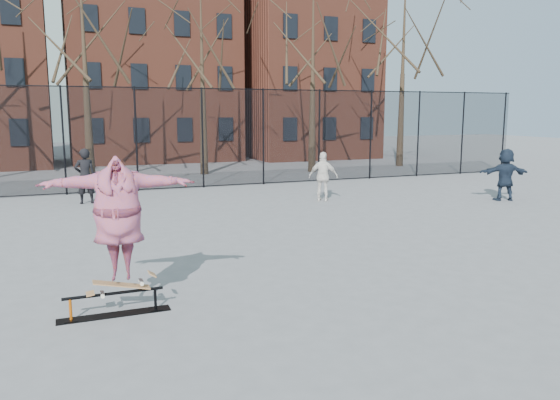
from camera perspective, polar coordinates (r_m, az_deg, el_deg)
name	(u,v)px	position (r m, az deg, el deg)	size (l,w,h in m)	color
ground	(316,283)	(9.99, 3.83, -8.62)	(100.00, 100.00, 0.00)	slate
skate_rail	(114,306)	(8.79, -16.93, -10.56)	(1.67, 0.26, 0.37)	black
skateboard	(122,287)	(8.71, -16.20, -8.77)	(0.91, 0.22, 0.11)	#9F653F
skater	(119,224)	(8.46, -16.50, -2.42)	(2.28, 0.62, 1.86)	#4F3484
bystander_black	(85,176)	(19.33, -19.70, 2.36)	(0.67, 0.44, 1.85)	black
bystander_white	(323,177)	(18.78, 4.55, 2.45)	(0.99, 0.41, 1.70)	silver
bystander_navy	(505,175)	(20.40, 22.47, 2.48)	(1.68, 0.53, 1.81)	#1B2636
fence	(172,137)	(21.96, -11.19, 6.45)	(34.03, 0.07, 4.00)	black
tree_row	(145,14)	(26.34, -13.91, 18.37)	(33.66, 7.46, 10.67)	black
rowhouses	(141,61)	(35.01, -14.37, 13.89)	(29.00, 7.00, 13.00)	brown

